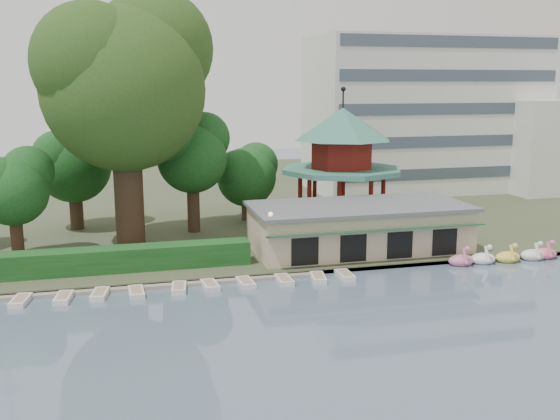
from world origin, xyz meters
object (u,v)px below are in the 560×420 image
object	(u,v)px
boathouse	(359,227)
big_tree	(125,76)
dock	(91,289)
pavilion	(342,154)

from	to	relation	value
boathouse	big_tree	world-z (taller)	big_tree
dock	big_tree	bearing A→B (deg)	73.87
boathouse	pavilion	xyz separation A→B (m)	(2.00, 10.03, 5.11)
boathouse	big_tree	xyz separation A→B (m)	(-18.81, 6.25, 12.67)
pavilion	big_tree	bearing A→B (deg)	-169.71
pavilion	big_tree	size ratio (longest dim) A/B	0.61
dock	boathouse	size ratio (longest dim) A/B	1.83
boathouse	big_tree	size ratio (longest dim) A/B	0.84
big_tree	dock	bearing A→B (deg)	-106.13
boathouse	pavilion	size ratio (longest dim) A/B	1.38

